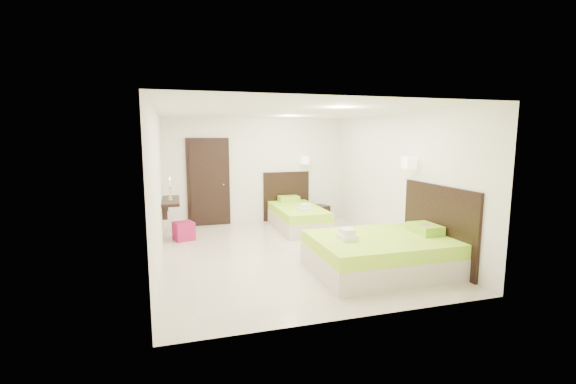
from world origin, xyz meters
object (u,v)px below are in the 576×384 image
object	(u,v)px
nightstand	(318,214)
ottoman	(184,231)
bed_double	(385,251)
bed_single	(297,215)

from	to	relation	value
nightstand	ottoman	size ratio (longest dim) A/B	1.23
bed_double	ottoman	size ratio (longest dim) A/B	5.74
bed_single	ottoman	bearing A→B (deg)	-172.17
bed_single	ottoman	xyz separation A→B (m)	(-2.61, -0.36, -0.11)
bed_single	ottoman	distance (m)	2.63
bed_double	ottoman	xyz separation A→B (m)	(-3.07, 2.84, -0.13)
ottoman	bed_single	bearing A→B (deg)	7.83
bed_double	bed_single	bearing A→B (deg)	98.31
bed_single	bed_double	world-z (taller)	bed_double
bed_double	ottoman	bearing A→B (deg)	137.23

